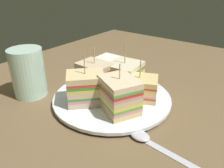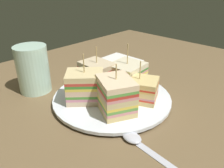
{
  "view_description": "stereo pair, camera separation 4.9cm",
  "coord_description": "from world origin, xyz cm",
  "px_view_note": "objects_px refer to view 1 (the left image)",
  "views": [
    {
      "loc": [
        34.97,
        26.64,
        26.07
      ],
      "look_at": [
        0.0,
        0.0,
        4.22
      ],
      "focal_mm": 36.04,
      "sensor_mm": 36.0,
      "label": 1
    },
    {
      "loc": [
        31.78,
        30.37,
        26.07
      ],
      "look_at": [
        0.0,
        0.0,
        4.22
      ],
      "focal_mm": 36.04,
      "sensor_mm": 36.0,
      "label": 2
    }
  ],
  "objects_px": {
    "plate": "(112,98)",
    "sandwich_wedge_2": "(124,75)",
    "spoon": "(149,141)",
    "sandwich_wedge_4": "(86,88)",
    "drinking_glass": "(29,76)",
    "sandwich_wedge_1": "(139,88)",
    "sandwich_wedge_3": "(95,76)",
    "napkin": "(107,62)",
    "chip_pile": "(106,95)",
    "sandwich_wedge_0": "(119,95)"
  },
  "relations": [
    {
      "from": "sandwich_wedge_0",
      "to": "sandwich_wedge_4",
      "type": "distance_m",
      "value": 0.08
    },
    {
      "from": "sandwich_wedge_1",
      "to": "sandwich_wedge_2",
      "type": "relative_size",
      "value": 0.88
    },
    {
      "from": "plate",
      "to": "sandwich_wedge_2",
      "type": "relative_size",
      "value": 2.46
    },
    {
      "from": "plate",
      "to": "sandwich_wedge_0",
      "type": "height_order",
      "value": "sandwich_wedge_0"
    },
    {
      "from": "sandwich_wedge_3",
      "to": "chip_pile",
      "type": "xyz_separation_m",
      "value": [
        0.03,
        0.05,
        -0.02
      ]
    },
    {
      "from": "sandwich_wedge_2",
      "to": "spoon",
      "type": "height_order",
      "value": "sandwich_wedge_2"
    },
    {
      "from": "plate",
      "to": "napkin",
      "type": "bearing_deg",
      "value": -139.17
    },
    {
      "from": "sandwich_wedge_3",
      "to": "spoon",
      "type": "relative_size",
      "value": 0.65
    },
    {
      "from": "plate",
      "to": "sandwich_wedge_4",
      "type": "xyz_separation_m",
      "value": [
        0.05,
        -0.03,
        0.04
      ]
    },
    {
      "from": "sandwich_wedge_0",
      "to": "spoon",
      "type": "xyz_separation_m",
      "value": [
        0.04,
        0.09,
        -0.04
      ]
    },
    {
      "from": "plate",
      "to": "sandwich_wedge_3",
      "type": "bearing_deg",
      "value": -99.81
    },
    {
      "from": "sandwich_wedge_4",
      "to": "sandwich_wedge_2",
      "type": "bearing_deg",
      "value": 32.89
    },
    {
      "from": "plate",
      "to": "spoon",
      "type": "relative_size",
      "value": 1.71
    },
    {
      "from": "spoon",
      "to": "napkin",
      "type": "distance_m",
      "value": 0.39
    },
    {
      "from": "sandwich_wedge_0",
      "to": "sandwich_wedge_3",
      "type": "relative_size",
      "value": 1.0
    },
    {
      "from": "chip_pile",
      "to": "spoon",
      "type": "distance_m",
      "value": 0.15
    },
    {
      "from": "chip_pile",
      "to": "sandwich_wedge_1",
      "type": "bearing_deg",
      "value": 130.11
    },
    {
      "from": "sandwich_wedge_1",
      "to": "drinking_glass",
      "type": "height_order",
      "value": "drinking_glass"
    },
    {
      "from": "sandwich_wedge_1",
      "to": "chip_pile",
      "type": "relative_size",
      "value": 1.47
    },
    {
      "from": "drinking_glass",
      "to": "sandwich_wedge_4",
      "type": "bearing_deg",
      "value": 105.79
    },
    {
      "from": "sandwich_wedge_2",
      "to": "chip_pile",
      "type": "relative_size",
      "value": 1.67
    },
    {
      "from": "plate",
      "to": "chip_pile",
      "type": "bearing_deg",
      "value": -14.04
    },
    {
      "from": "sandwich_wedge_1",
      "to": "napkin",
      "type": "xyz_separation_m",
      "value": [
        -0.15,
        -0.21,
        -0.03
      ]
    },
    {
      "from": "sandwich_wedge_2",
      "to": "spoon",
      "type": "distance_m",
      "value": 0.2
    },
    {
      "from": "napkin",
      "to": "sandwich_wedge_0",
      "type": "bearing_deg",
      "value": 42.82
    },
    {
      "from": "plate",
      "to": "sandwich_wedge_4",
      "type": "distance_m",
      "value": 0.07
    },
    {
      "from": "drinking_glass",
      "to": "sandwich_wedge_0",
      "type": "bearing_deg",
      "value": 104.12
    },
    {
      "from": "plate",
      "to": "sandwich_wedge_1",
      "type": "bearing_deg",
      "value": 121.08
    },
    {
      "from": "sandwich_wedge_3",
      "to": "sandwich_wedge_4",
      "type": "bearing_deg",
      "value": -62.92
    },
    {
      "from": "plate",
      "to": "sandwich_wedge_3",
      "type": "height_order",
      "value": "sandwich_wedge_3"
    },
    {
      "from": "plate",
      "to": "spoon",
      "type": "distance_m",
      "value": 0.15
    },
    {
      "from": "plate",
      "to": "sandwich_wedge_0",
      "type": "distance_m",
      "value": 0.07
    },
    {
      "from": "plate",
      "to": "sandwich_wedge_1",
      "type": "xyz_separation_m",
      "value": [
        -0.03,
        0.05,
        0.03
      ]
    },
    {
      "from": "sandwich_wedge_0",
      "to": "chip_pile",
      "type": "distance_m",
      "value": 0.06
    },
    {
      "from": "sandwich_wedge_1",
      "to": "sandwich_wedge_3",
      "type": "height_order",
      "value": "sandwich_wedge_3"
    },
    {
      "from": "sandwich_wedge_0",
      "to": "sandwich_wedge_2",
      "type": "height_order",
      "value": "sandwich_wedge_2"
    },
    {
      "from": "sandwich_wedge_4",
      "to": "plate",
      "type": "bearing_deg",
      "value": 14.68
    },
    {
      "from": "chip_pile",
      "to": "drinking_glass",
      "type": "bearing_deg",
      "value": -65.46
    },
    {
      "from": "plate",
      "to": "sandwich_wedge_0",
      "type": "relative_size",
      "value": 2.63
    },
    {
      "from": "sandwich_wedge_0",
      "to": "napkin",
      "type": "height_order",
      "value": "sandwich_wedge_0"
    },
    {
      "from": "sandwich_wedge_3",
      "to": "sandwich_wedge_4",
      "type": "distance_m",
      "value": 0.07
    },
    {
      "from": "sandwich_wedge_3",
      "to": "chip_pile",
      "type": "distance_m",
      "value": 0.06
    },
    {
      "from": "sandwich_wedge_4",
      "to": "drinking_glass",
      "type": "bearing_deg",
      "value": 149.74
    },
    {
      "from": "chip_pile",
      "to": "sandwich_wedge_4",
      "type": "bearing_deg",
      "value": -34.67
    },
    {
      "from": "sandwich_wedge_1",
      "to": "sandwich_wedge_4",
      "type": "xyz_separation_m",
      "value": [
        0.08,
        -0.08,
        0.01
      ]
    },
    {
      "from": "sandwich_wedge_0",
      "to": "sandwich_wedge_2",
      "type": "bearing_deg",
      "value": -33.89
    },
    {
      "from": "sandwich_wedge_1",
      "to": "spoon",
      "type": "distance_m",
      "value": 0.14
    },
    {
      "from": "plate",
      "to": "sandwich_wedge_0",
      "type": "xyz_separation_m",
      "value": [
        0.04,
        0.05,
        0.04
      ]
    },
    {
      "from": "sandwich_wedge_3",
      "to": "sandwich_wedge_4",
      "type": "xyz_separation_m",
      "value": [
        0.06,
        0.03,
        0.0
      ]
    },
    {
      "from": "napkin",
      "to": "drinking_glass",
      "type": "xyz_separation_m",
      "value": [
        0.28,
        -0.01,
        0.05
      ]
    }
  ]
}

